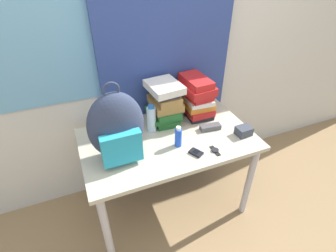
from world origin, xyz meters
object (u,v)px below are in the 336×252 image
at_px(water_bottle, 151,119).
at_px(camera_pouch, 244,131).
at_px(cell_phone, 196,153).
at_px(wristwatch, 215,150).
at_px(book_stack_left, 164,103).
at_px(sports_bottle, 165,108).
at_px(book_stack_center, 196,97).
at_px(sunglasses_case, 210,127).
at_px(backpack, 117,128).
at_px(sunscreen_bottle, 178,137).

bearing_deg(water_bottle, camera_pouch, -26.45).
distance_m(cell_phone, camera_pouch, 0.41).
bearing_deg(cell_phone, water_bottle, 117.43).
bearing_deg(wristwatch, book_stack_left, 111.29).
bearing_deg(wristwatch, sports_bottle, 114.81).
xyz_separation_m(book_stack_center, camera_pouch, (0.19, -0.37, -0.12)).
bearing_deg(book_stack_center, book_stack_left, -179.88).
relative_size(cell_phone, sunglasses_case, 0.64).
xyz_separation_m(backpack, book_stack_center, (0.66, 0.26, -0.06)).
height_order(backpack, sunscreen_bottle, backpack).
bearing_deg(book_stack_left, sunscreen_bottle, -94.64).
bearing_deg(backpack, camera_pouch, -7.24).
relative_size(book_stack_left, sunglasses_case, 2.03).
bearing_deg(sunscreen_bottle, cell_phone, -58.75).
height_order(book_stack_left, cell_phone, book_stack_left).
height_order(sunglasses_case, wristwatch, sunglasses_case).
relative_size(water_bottle, sunscreen_bottle, 1.40).
height_order(sunglasses_case, camera_pouch, camera_pouch).
bearing_deg(wristwatch, camera_pouch, 16.14).
bearing_deg(water_bottle, sunscreen_bottle, -64.73).
bearing_deg(sunglasses_case, wristwatch, -112.00).
xyz_separation_m(sunglasses_case, wristwatch, (-0.09, -0.22, -0.01)).
bearing_deg(book_stack_center, backpack, -158.56).
height_order(book_stack_center, cell_phone, book_stack_center).
distance_m(book_stack_left, sunscreen_bottle, 0.32).
height_order(sunscreen_bottle, cell_phone, sunscreen_bottle).
xyz_separation_m(sports_bottle, cell_phone, (0.06, -0.38, -0.13)).
bearing_deg(sunglasses_case, sunscreen_bottle, -164.58).
bearing_deg(book_stack_center, sports_bottle, -170.62).
xyz_separation_m(backpack, camera_pouch, (0.85, -0.11, -0.18)).
relative_size(water_bottle, cell_phone, 2.11).
relative_size(book_stack_center, sunglasses_case, 1.99).
distance_m(water_bottle, sunscreen_bottle, 0.25).
distance_m(book_stack_center, sunscreen_bottle, 0.42).
distance_m(camera_pouch, wristwatch, 0.29).
relative_size(backpack, sunscreen_bottle, 3.37).
xyz_separation_m(backpack, book_stack_left, (0.41, 0.26, -0.06)).
bearing_deg(sunglasses_case, book_stack_center, 91.56).
bearing_deg(book_stack_left, wristwatch, -68.71).
xyz_separation_m(book_stack_left, camera_pouch, (0.45, -0.37, -0.13)).
bearing_deg(camera_pouch, book_stack_center, 117.19).
xyz_separation_m(sports_bottle, sunscreen_bottle, (-0.01, -0.26, -0.07)).
xyz_separation_m(book_stack_center, cell_phone, (-0.21, -0.42, -0.14)).
height_order(book_stack_center, camera_pouch, book_stack_center).
relative_size(backpack, book_stack_left, 1.62).
bearing_deg(book_stack_left, sports_bottle, -105.25).
height_order(cell_phone, sunglasses_case, sunglasses_case).
distance_m(sports_bottle, cell_phone, 0.41).
xyz_separation_m(backpack, cell_phone, (0.45, -0.16, -0.21)).
height_order(cell_phone, wristwatch, cell_phone).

